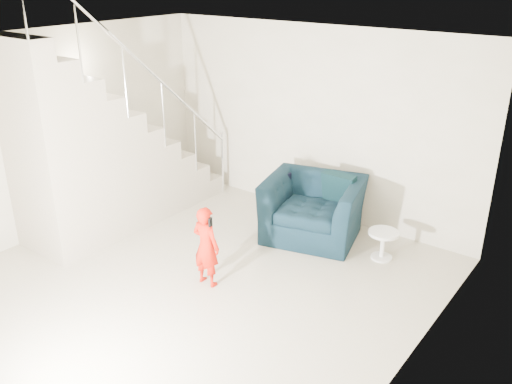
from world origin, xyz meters
TOP-DOWN VIEW (x-y plane):
  - floor at (0.00, 0.00)m, footprint 5.50×5.50m
  - ceiling at (0.00, 0.00)m, footprint 5.50×5.50m
  - back_wall at (0.00, 2.75)m, footprint 5.00×0.00m
  - left_wall at (-2.50, 0.00)m, footprint 0.00×5.50m
  - right_wall at (2.50, 0.00)m, footprint 0.00×5.50m
  - armchair at (0.47, 2.05)m, footprint 1.48×1.37m
  - toddler at (0.12, 0.30)m, footprint 0.35×0.24m
  - side_table at (1.49, 2.04)m, footprint 0.38×0.38m
  - staircase at (-2.00, 0.55)m, footprint 1.02×3.03m
  - cushion at (0.68, 2.36)m, footprint 0.47×0.22m
  - throw at (-0.03, 2.02)m, footprint 0.04×0.43m
  - phone at (0.25, 0.25)m, footprint 0.03×0.05m

SIDE VIEW (x-z plane):
  - floor at x=0.00m, z-range 0.00..0.00m
  - side_table at x=1.49m, z-range 0.06..0.44m
  - armchair at x=0.47m, z-range 0.00..0.81m
  - toddler at x=0.12m, z-range 0.00..0.97m
  - throw at x=-0.03m, z-range 0.27..0.75m
  - cushion at x=0.68m, z-range 0.41..0.88m
  - phone at x=0.25m, z-range 0.79..0.89m
  - staircase at x=-2.00m, z-range -0.86..2.76m
  - left_wall at x=-2.50m, z-range -1.40..4.10m
  - right_wall at x=2.50m, z-range -1.40..4.10m
  - back_wall at x=0.00m, z-range -1.15..3.85m
  - ceiling at x=0.00m, z-range 2.70..2.70m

